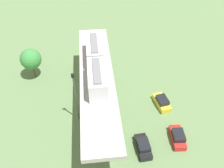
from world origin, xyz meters
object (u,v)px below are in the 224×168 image
signal_post (76,96)px  parked_car_yellow (162,102)px  train (96,64)px  tree_near_viaduct (31,59)px  parked_car_red (178,137)px  parked_car_black (143,146)px

signal_post → parked_car_yellow: bearing=-173.7°
train → tree_near_viaduct: train is taller
parked_car_red → parked_car_yellow: bearing=-82.5°
parked_car_yellow → parked_car_black: same height
parked_car_black → signal_post: (9.46, -6.81, 4.71)m
signal_post → tree_near_viaduct: bearing=-54.0°
train → parked_car_black: bearing=121.0°
signal_post → parked_car_red: bearing=159.1°
train → parked_car_red: train is taller
parked_car_yellow → tree_near_viaduct: bearing=-34.3°
parked_car_yellow → parked_car_black: (5.01, 8.42, 0.00)m
parked_car_red → tree_near_viaduct: bearing=-33.5°
train → signal_post: (3.40, 3.25, -3.34)m
parked_car_yellow → signal_post: bearing=-4.1°
parked_car_yellow → parked_car_black: size_ratio=1.03×
parked_car_red → parked_car_black: bearing=14.0°
parked_car_yellow → tree_near_viaduct: (23.04, -10.21, 3.48)m
parked_car_black → tree_near_viaduct: tree_near_viaduct is taller
parked_car_yellow → parked_car_black: bearing=48.9°
parked_car_black → signal_post: bearing=-39.8°
train → parked_car_yellow: bearing=171.5°
train → parked_car_black: train is taller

